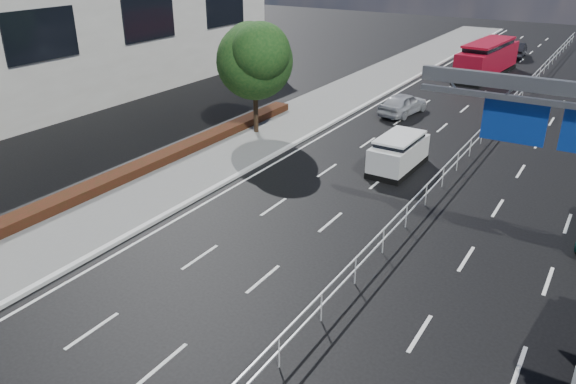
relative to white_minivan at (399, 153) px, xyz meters
The scene contains 9 objects.
kerb_near 18.19m from the white_minivan, 110.53° to the right, with size 0.25×140.00×0.15m, color silver.
median_fence 6.09m from the white_minivan, 64.41° to the left, with size 0.05×85.00×1.02m.
hedge_near 16.08m from the white_minivan, 131.61° to the right, with size 1.00×36.00×0.44m, color black.
near_building 27.70m from the white_minivan, behind, with size 12.00×38.00×10.00m, color beige.
near_tree_back 10.08m from the white_minivan, behind, with size 4.84×4.51×6.69m.
white_minivan is the anchor object (origin of this frame).
red_bus 24.32m from the white_minivan, 93.65° to the left, with size 3.19×10.01×2.94m.
near_car_silver 10.06m from the white_minivan, 109.51° to the left, with size 1.73×4.31×1.47m, color #ABADB3.
near_car_dark 34.31m from the white_minivan, 91.71° to the left, with size 1.56×4.47×1.47m, color black.
Camera 1 is at (6.49, -8.52, 10.66)m, focal length 35.00 mm.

